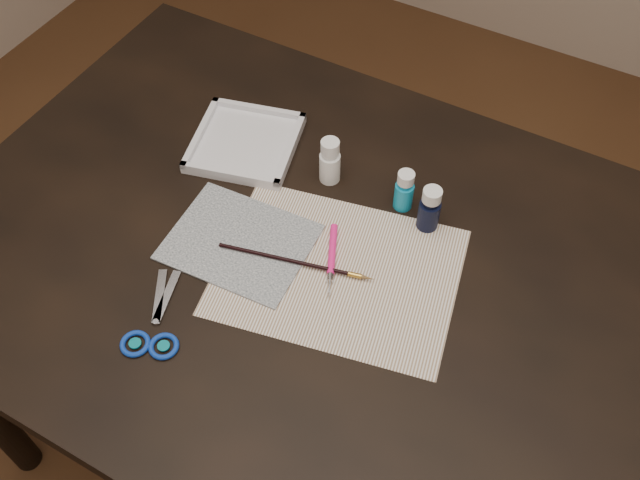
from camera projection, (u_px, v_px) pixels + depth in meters
The scene contains 11 objects.
ground at pixel (320, 438), 1.77m from camera, with size 3.50×3.50×0.02m, color #422614.
table at pixel (320, 365), 1.46m from camera, with size 1.30×0.90×0.75m, color black.
paper at pixel (338, 272), 1.15m from camera, with size 0.38×0.29×0.00m, color white.
canvas at pixel (239, 242), 1.18m from camera, with size 0.23×0.18×0.00m, color black.
paint_bottle_white at pixel (330, 161), 1.24m from camera, with size 0.04×0.04×0.09m, color white.
paint_bottle_cyan at pixel (404, 190), 1.20m from camera, with size 0.03×0.03×0.08m, color #1191BF.
paint_bottle_navy at pixel (430, 209), 1.17m from camera, with size 0.04×0.04×0.09m, color black.
paintbrush at pixel (296, 262), 1.15m from camera, with size 0.26×0.01×0.01m, color black, non-canonical shape.
craft_knife at pixel (331, 261), 1.15m from camera, with size 0.15×0.01×0.01m, color #FC1C83, non-canonical shape.
scissors at pixel (154, 313), 1.10m from camera, with size 0.18×0.09×0.01m, color silver, non-canonical shape.
palette_tray at pixel (245, 142), 1.31m from camera, with size 0.18×0.18×0.02m, color silver.
Camera 1 is at (0.33, -0.60, 1.69)m, focal length 40.00 mm.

